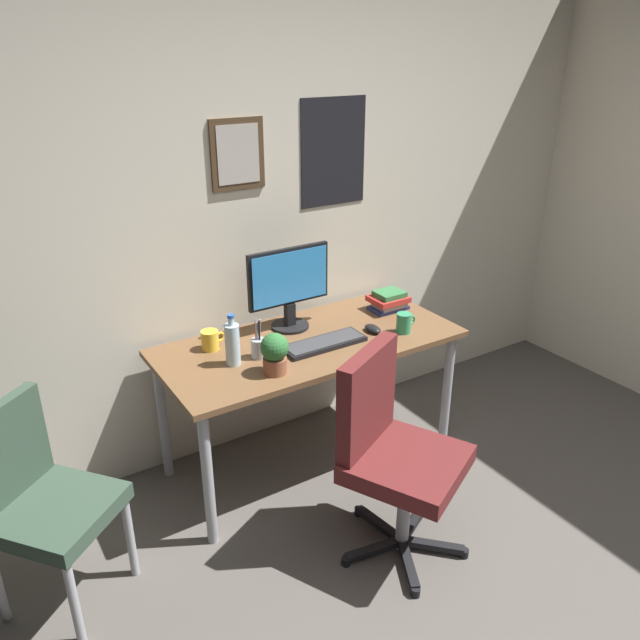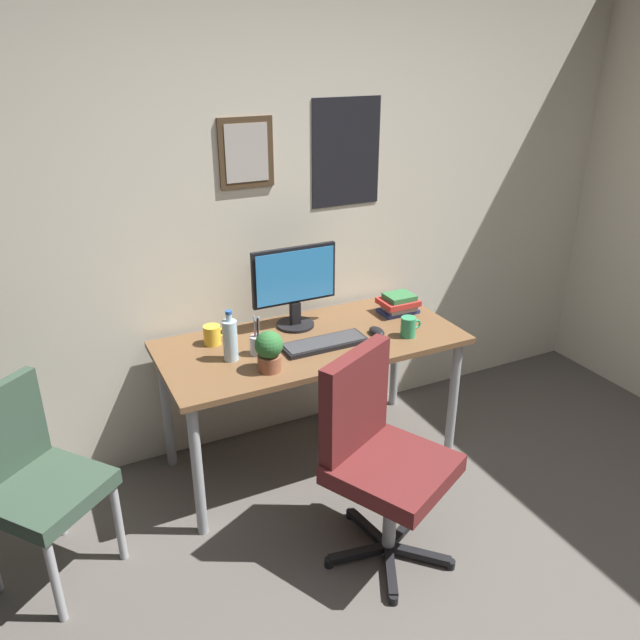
# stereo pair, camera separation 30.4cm
# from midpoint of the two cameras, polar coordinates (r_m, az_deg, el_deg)

# --- Properties ---
(wall_back) EXTENTS (4.40, 0.10, 2.60)m
(wall_back) POSITION_cam_midpoint_polar(r_m,az_deg,el_deg) (3.38, -6.39, 9.94)
(wall_back) COLOR beige
(wall_back) RESTS_ON ground_plane
(desk) EXTENTS (1.53, 0.70, 0.73)m
(desk) POSITION_cam_midpoint_polar(r_m,az_deg,el_deg) (3.22, -3.66, -3.18)
(desk) COLOR brown
(desk) RESTS_ON ground_plane
(office_chair) EXTENTS (0.62, 0.62, 0.95)m
(office_chair) POSITION_cam_midpoint_polar(r_m,az_deg,el_deg) (2.75, 3.26, -11.37)
(office_chair) COLOR #591E1E
(office_chair) RESTS_ON ground_plane
(side_chair) EXTENTS (0.59, 0.59, 0.88)m
(side_chair) POSITION_cam_midpoint_polar(r_m,az_deg,el_deg) (2.81, -27.11, -14.07)
(side_chair) COLOR #334738
(side_chair) RESTS_ON ground_plane
(monitor) EXTENTS (0.46, 0.20, 0.43)m
(monitor) POSITION_cam_midpoint_polar(r_m,az_deg,el_deg) (3.24, -5.52, 3.16)
(monitor) COLOR black
(monitor) RESTS_ON desk
(keyboard) EXTENTS (0.43, 0.15, 0.03)m
(keyboard) POSITION_cam_midpoint_polar(r_m,az_deg,el_deg) (3.12, -2.43, -2.18)
(keyboard) COLOR black
(keyboard) RESTS_ON desk
(computer_mouse) EXTENTS (0.06, 0.11, 0.04)m
(computer_mouse) POSITION_cam_midpoint_polar(r_m,az_deg,el_deg) (3.26, 2.16, -0.86)
(computer_mouse) COLOR black
(computer_mouse) RESTS_ON desk
(water_bottle) EXTENTS (0.07, 0.07, 0.25)m
(water_bottle) POSITION_cam_midpoint_polar(r_m,az_deg,el_deg) (2.95, -10.89, -2.20)
(water_bottle) COLOR silver
(water_bottle) RESTS_ON desk
(coffee_mug_near) EXTENTS (0.12, 0.09, 0.10)m
(coffee_mug_near) POSITION_cam_midpoint_polar(r_m,az_deg,el_deg) (3.14, -12.66, -1.85)
(coffee_mug_near) COLOR yellow
(coffee_mug_near) RESTS_ON desk
(coffee_mug_far) EXTENTS (0.12, 0.08, 0.10)m
(coffee_mug_far) POSITION_cam_midpoint_polar(r_m,az_deg,el_deg) (3.25, 5.00, -0.32)
(coffee_mug_far) COLOR #2D8C59
(coffee_mug_far) RESTS_ON desk
(potted_plant) EXTENTS (0.13, 0.13, 0.20)m
(potted_plant) POSITION_cam_midpoint_polar(r_m,az_deg,el_deg) (2.85, -7.21, -2.98)
(potted_plant) COLOR brown
(potted_plant) RESTS_ON desk
(pen_cup) EXTENTS (0.07, 0.07, 0.20)m
(pen_cup) POSITION_cam_midpoint_polar(r_m,az_deg,el_deg) (3.02, -8.49, -2.51)
(pen_cup) COLOR #9EA0A5
(pen_cup) RESTS_ON desk
(book_stack_left) EXTENTS (0.21, 0.17, 0.11)m
(book_stack_left) POSITION_cam_midpoint_polar(r_m,az_deg,el_deg) (3.52, 3.82, 1.71)
(book_stack_left) COLOR navy
(book_stack_left) RESTS_ON desk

